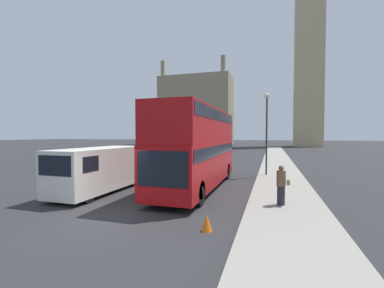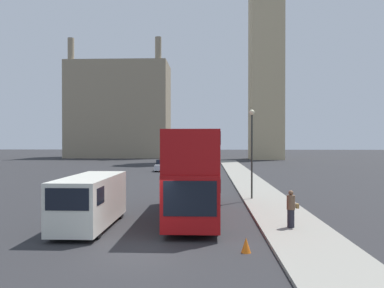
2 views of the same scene
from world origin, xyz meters
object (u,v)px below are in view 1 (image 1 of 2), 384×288
Objects in this scene: red_double_decker_bus at (198,145)px; pedestrian at (281,185)px; street_lamp at (267,122)px; parked_sedan at (216,149)px; white_van at (98,169)px; clock_tower at (310,7)px.

pedestrian is (4.47, -2.94, -1.54)m from red_double_decker_bus.
parked_sedan is at bearing 110.19° from street_lamp.
street_lamp is (8.48, 8.22, 2.78)m from white_van.
white_van is 9.26m from pedestrian.
clock_tower is 16.59× the size of parked_sedan.
white_van is at bearing -149.94° from red_double_decker_bus.
clock_tower reaches higher than street_lamp.
white_van is at bearing -105.79° from clock_tower.
clock_tower is 71.45m from red_double_decker_bus.
white_van is 32.50m from parked_sedan.
street_lamp is at bearing -99.77° from clock_tower.
clock_tower is 51.50m from parked_sedan.
clock_tower is at bearing 82.17° from pedestrian.
street_lamp is (3.70, 5.45, 1.55)m from red_double_decker_bus.
street_lamp is (-9.58, -55.67, -33.00)m from clock_tower.
clock_tower is 74.05m from pedestrian.
red_double_decker_bus is 5.66m from white_van.
red_double_decker_bus is at bearing 146.64° from pedestrian.
red_double_decker_bus is at bearing -102.26° from clock_tower.
clock_tower is 12.23× the size of white_van.
white_van is (-18.07, -63.89, -35.78)m from clock_tower.
street_lamp reaches higher than red_double_decker_bus.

